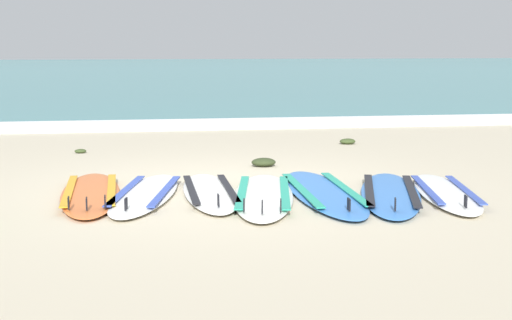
% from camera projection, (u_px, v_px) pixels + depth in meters
% --- Properties ---
extents(ground_plane, '(80.00, 80.00, 0.00)m').
position_uv_depth(ground_plane, '(218.00, 189.00, 7.99)').
color(ground_plane, '#C1B599').
extents(sea, '(80.00, 60.00, 0.10)m').
position_uv_depth(sea, '(153.00, 70.00, 42.68)').
color(sea, teal).
rests_on(sea, ground).
extents(wave_foam_strip, '(80.00, 1.04, 0.11)m').
position_uv_depth(wave_foam_strip, '(184.00, 125.00, 13.92)').
color(wave_foam_strip, white).
rests_on(wave_foam_strip, ground).
extents(surfboard_0, '(0.65, 2.38, 0.18)m').
position_uv_depth(surfboard_0, '(91.00, 193.00, 7.60)').
color(surfboard_0, orange).
rests_on(surfboard_0, ground).
extents(surfboard_1, '(1.02, 2.33, 0.18)m').
position_uv_depth(surfboard_1, '(145.00, 194.00, 7.56)').
color(surfboard_1, white).
rests_on(surfboard_1, ground).
extents(surfboard_2, '(0.54, 2.15, 0.18)m').
position_uv_depth(surfboard_2, '(210.00, 192.00, 7.67)').
color(surfboard_2, white).
rests_on(surfboard_2, ground).
extents(surfboard_3, '(1.02, 2.47, 0.18)m').
position_uv_depth(surfboard_3, '(263.00, 195.00, 7.50)').
color(surfboard_3, silver).
rests_on(surfboard_3, ground).
extents(surfboard_4, '(0.68, 2.57, 0.18)m').
position_uv_depth(surfboard_4, '(323.00, 192.00, 7.65)').
color(surfboard_4, '#3875CC').
rests_on(surfboard_4, ground).
extents(surfboard_5, '(1.25, 2.46, 0.18)m').
position_uv_depth(surfboard_5, '(390.00, 193.00, 7.59)').
color(surfboard_5, '#3875CC').
rests_on(surfboard_5, ground).
extents(surfboard_6, '(0.95, 2.22, 0.18)m').
position_uv_depth(surfboard_6, '(445.00, 193.00, 7.63)').
color(surfboard_6, white).
rests_on(surfboard_6, ground).
extents(seaweed_clump_near_shoreline, '(0.17, 0.13, 0.06)m').
position_uv_depth(seaweed_clump_near_shoreline, '(80.00, 151.00, 10.65)').
color(seaweed_clump_near_shoreline, '#384723').
rests_on(seaweed_clump_near_shoreline, ground).
extents(seaweed_clump_mid_sand, '(0.31, 0.25, 0.11)m').
position_uv_depth(seaweed_clump_mid_sand, '(264.00, 162.00, 9.48)').
color(seaweed_clump_mid_sand, '#2D381E').
rests_on(seaweed_clump_mid_sand, ground).
extents(seaweed_clump_by_the_boards, '(0.25, 0.20, 0.09)m').
position_uv_depth(seaweed_clump_by_the_boards, '(348.00, 141.00, 11.60)').
color(seaweed_clump_by_the_boards, '#384723').
rests_on(seaweed_clump_by_the_boards, ground).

